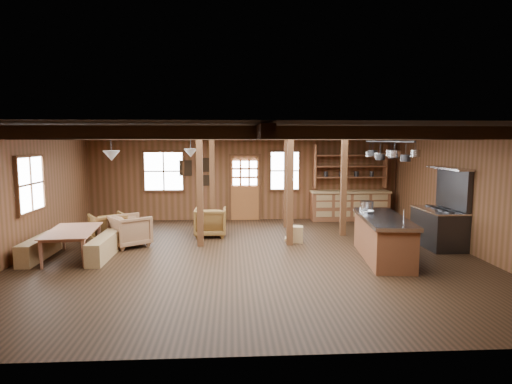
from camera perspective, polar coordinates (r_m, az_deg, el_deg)
room at (r=9.42m, az=-0.65°, el=-0.28°), size 10.04×9.04×2.84m
ceiling_joists at (r=9.53m, az=-0.71°, el=7.51°), size 9.80×8.82×0.18m
timber_posts at (r=11.52m, az=1.46°, el=1.02°), size 3.95×2.35×2.80m
back_door at (r=13.90m, az=-1.49°, el=-0.14°), size 1.02×0.08×2.15m
window_back_left at (r=14.01m, az=-12.21°, el=2.72°), size 1.32×0.06×1.32m
window_back_right at (r=13.94m, az=3.85°, el=2.84°), size 1.02×0.06×1.32m
window_left at (r=10.88m, az=-27.89°, el=0.94°), size 0.14×1.24×1.32m
notice_boards at (r=13.87m, az=-7.71°, el=2.94°), size 1.08×0.03×0.90m
back_counter at (r=14.21m, az=12.38°, el=-1.28°), size 2.55×0.60×2.45m
pendant_lamps at (r=10.51m, az=-13.31°, el=4.93°), size 1.86×2.36×0.66m
pot_rack at (r=10.32m, az=17.10°, el=4.90°), size 0.42×3.00×0.46m
kitchen_island at (r=9.73m, az=16.56°, el=-5.85°), size 1.15×2.58×1.20m
step_stool at (r=10.99m, az=5.21°, el=-5.61°), size 0.51×0.40×0.41m
commercial_range at (r=11.34m, az=23.41°, el=-3.58°), size 0.80×1.57×1.94m
dining_table at (r=10.29m, az=-23.06°, el=-6.39°), size 1.16×1.86×0.62m
bench_wall at (r=10.58m, az=-26.89°, el=-6.68°), size 0.31×1.67×0.46m
bench_aisle at (r=10.10m, az=-19.57°, el=-6.89°), size 0.33×1.73×0.48m
armchair_a at (r=11.53m, az=-19.14°, el=-4.52°), size 1.10×1.11×0.75m
armchair_b at (r=11.65m, az=-6.10°, el=-3.99°), size 0.83×0.85×0.77m
armchair_c at (r=10.92m, az=-16.43°, el=-4.95°), size 1.18×1.17×0.78m
counter_pot at (r=10.55m, az=14.54°, el=-1.73°), size 0.32×0.32×0.19m
bowl at (r=10.00m, az=14.69°, el=-2.58°), size 0.32×0.32×0.06m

